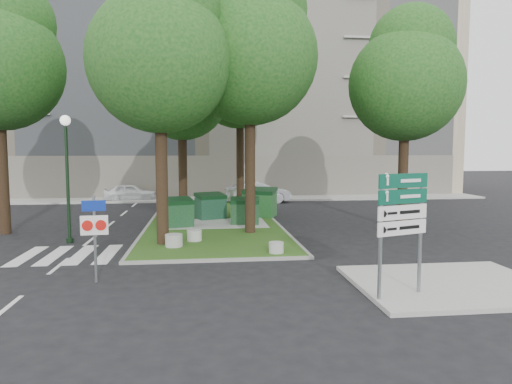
{
  "coord_description": "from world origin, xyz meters",
  "views": [
    {
      "loc": [
        0.0,
        -14.64,
        3.62
      ],
      "look_at": [
        2.05,
        2.79,
        2.0
      ],
      "focal_mm": 32.0,
      "sensor_mm": 36.0,
      "label": 1
    }
  ],
  "objects": [
    {
      "name": "tree_median_mid",
      "position": [
        -0.91,
        9.06,
        6.98
      ],
      "size": [
        4.8,
        4.8,
        9.99
      ],
      "color": "black",
      "rests_on": "ground"
    },
    {
      "name": "tree_street_right",
      "position": [
        9.09,
        5.06,
        6.98
      ],
      "size": [
        5.0,
        5.0,
        10.06
      ],
      "color": "black",
      "rests_on": "ground"
    },
    {
      "name": "tree_median_far",
      "position": [
        2.29,
        12.06,
        8.32
      ],
      "size": [
        5.8,
        5.8,
        11.93
      ],
      "color": "black",
      "rests_on": "ground"
    },
    {
      "name": "car_white",
      "position": [
        -5.11,
        18.45,
        0.62
      ],
      "size": [
        3.74,
        1.76,
        1.24
      ],
      "primitive_type": "imported",
      "rotation": [
        0.0,
        0.0,
        1.66
      ],
      "color": "white",
      "rests_on": "ground"
    },
    {
      "name": "median_kerb",
      "position": [
        0.5,
        8.0,
        0.05
      ],
      "size": [
        6.3,
        16.3,
        0.1
      ],
      "primitive_type": "cube",
      "color": "gray",
      "rests_on": "ground"
    },
    {
      "name": "traffic_sign_pole",
      "position": [
        -2.93,
        -2.0,
        1.55
      ],
      "size": [
        0.72,
        0.1,
        2.41
      ],
      "rotation": [
        0.0,
        0.0,
        0.08
      ],
      "color": "slate",
      "rests_on": "ground"
    },
    {
      "name": "litter_bin",
      "position": [
        3.2,
        10.89,
        0.48
      ],
      "size": [
        0.41,
        0.41,
        0.72
      ],
      "primitive_type": "cylinder",
      "color": "gold",
      "rests_on": "median_island"
    },
    {
      "name": "bollard_right",
      "position": [
        2.48,
        0.5,
        0.3
      ],
      "size": [
        0.51,
        0.51,
        0.36
      ],
      "primitive_type": "cylinder",
      "color": "#A4A49F",
      "rests_on": "median_island"
    },
    {
      "name": "building_sidewalk",
      "position": [
        0.0,
        18.5,
        0.06
      ],
      "size": [
        42.0,
        3.0,
        0.12
      ],
      "primitive_type": "cube",
      "color": "#999993",
      "rests_on": "ground"
    },
    {
      "name": "tree_median_near_right",
      "position": [
        2.09,
        4.56,
        7.99
      ],
      "size": [
        5.6,
        5.6,
        11.46
      ],
      "color": "black",
      "rests_on": "ground"
    },
    {
      "name": "apartment_building",
      "position": [
        0.0,
        26.0,
        8.0
      ],
      "size": [
        41.0,
        12.0,
        16.0
      ],
      "primitive_type": "cube",
      "color": "tan",
      "rests_on": "ground"
    },
    {
      "name": "street_lamp",
      "position": [
        -5.19,
        3.68,
        3.11
      ],
      "size": [
        0.39,
        0.39,
        4.95
      ],
      "color": "black",
      "rests_on": "ground"
    },
    {
      "name": "car_silver",
      "position": [
        3.76,
        16.28,
        0.73
      ],
      "size": [
        4.57,
        1.93,
        1.46
      ],
      "primitive_type": "imported",
      "rotation": [
        0.0,
        0.0,
        1.66
      ],
      "color": "#9DA0A5",
      "rests_on": "ground"
    },
    {
      "name": "bollard_mid",
      "position": [
        -0.34,
        2.93,
        0.32
      ],
      "size": [
        0.57,
        0.57,
        0.41
      ],
      "primitive_type": "cylinder",
      "color": "#AAAAA5",
      "rests_on": "median_island"
    },
    {
      "name": "tree_median_near_left",
      "position": [
        -1.41,
        2.56,
        7.32
      ],
      "size": [
        5.2,
        5.2,
        10.53
      ],
      "color": "black",
      "rests_on": "ground"
    },
    {
      "name": "dumpster_d",
      "position": [
        3.0,
        9.12,
        0.86
      ],
      "size": [
        1.98,
        1.71,
        1.54
      ],
      "rotation": [
        0.0,
        0.0,
        -0.4
      ],
      "color": "#164A1B",
      "rests_on": "median_island"
    },
    {
      "name": "tree_street_left",
      "position": [
        -8.41,
        6.06,
        7.65
      ],
      "size": [
        5.4,
        5.4,
        11.0
      ],
      "color": "black",
      "rests_on": "ground"
    },
    {
      "name": "zebra_crossing",
      "position": [
        -3.75,
        1.5,
        0.01
      ],
      "size": [
        5.0,
        3.0,
        0.01
      ],
      "primitive_type": "cube",
      "color": "silver",
      "rests_on": "ground"
    },
    {
      "name": "bollard_left",
      "position": [
        -1.06,
        1.93,
        0.34
      ],
      "size": [
        0.63,
        0.63,
        0.45
      ],
      "primitive_type": "cylinder",
      "color": "#9C9C97",
      "rests_on": "median_island"
    },
    {
      "name": "ground",
      "position": [
        0.0,
        0.0,
        0.0
      ],
      "size": [
        120.0,
        120.0,
        0.0
      ],
      "primitive_type": "plane",
      "color": "black",
      "rests_on": "ground"
    },
    {
      "name": "dumpster_b",
      "position": [
        0.39,
        8.58,
        0.76
      ],
      "size": [
        1.71,
        1.48,
        1.34
      ],
      "rotation": [
        0.0,
        0.0,
        0.4
      ],
      "color": "#113C24",
      "rests_on": "median_island"
    },
    {
      "name": "directional_sign",
      "position": [
        4.7,
        -4.38,
        2.08
      ],
      "size": [
        1.41,
        0.52,
        2.95
      ],
      "rotation": [
        0.0,
        0.0,
        0.33
      ],
      "color": "slate",
      "rests_on": "sidewalk_corner"
    },
    {
      "name": "dumpster_c",
      "position": [
        1.99,
        6.77,
        0.73
      ],
      "size": [
        1.48,
        1.12,
        1.27
      ],
      "rotation": [
        0.0,
        0.0,
        -0.13
      ],
      "color": "black",
      "rests_on": "median_island"
    },
    {
      "name": "sidewalk_corner",
      "position": [
        6.5,
        -3.5,
        0.06
      ],
      "size": [
        5.0,
        4.0,
        0.12
      ],
      "primitive_type": "cube",
      "color": "#999993",
      "rests_on": "ground"
    },
    {
      "name": "median_island",
      "position": [
        0.5,
        8.0,
        0.06
      ],
      "size": [
        6.0,
        16.0,
        0.12
      ],
      "primitive_type": "cube",
      "color": "#274A15",
      "rests_on": "ground"
    },
    {
      "name": "dumpster_a",
      "position": [
        -1.21,
        6.31,
        0.77
      ],
      "size": [
        1.7,
        1.42,
        1.35
      ],
      "rotation": [
        0.0,
        0.0,
        0.32
      ],
      "color": "#0F391A",
      "rests_on": "median_island"
    }
  ]
}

